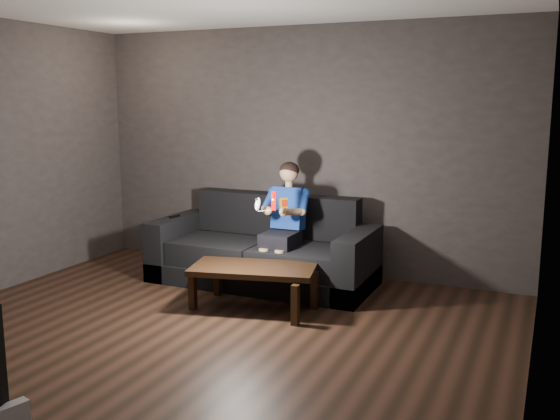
% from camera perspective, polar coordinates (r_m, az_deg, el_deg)
% --- Properties ---
extents(floor, '(5.00, 5.00, 0.00)m').
position_cam_1_polar(floor, '(5.05, -8.93, -12.29)').
color(floor, black).
rests_on(floor, ground).
extents(back_wall, '(5.00, 0.04, 2.70)m').
position_cam_1_polar(back_wall, '(6.92, 2.06, 5.43)').
color(back_wall, '#393331').
rests_on(back_wall, ground).
extents(right_wall, '(0.04, 5.00, 2.70)m').
position_cam_1_polar(right_wall, '(3.94, 22.67, 1.12)').
color(right_wall, '#393331').
rests_on(right_wall, ground).
extents(sofa, '(2.32, 1.00, 0.90)m').
position_cam_1_polar(sofa, '(6.59, -1.49, -4.14)').
color(sofa, black).
rests_on(sofa, floor).
extents(child, '(0.48, 0.59, 1.18)m').
position_cam_1_polar(child, '(6.33, 0.40, -0.39)').
color(child, black).
rests_on(child, sofa).
extents(wii_remote_red, '(0.06, 0.08, 0.18)m').
position_cam_1_polar(wii_remote_red, '(5.84, -0.57, 0.84)').
color(wii_remote_red, '#C20600').
rests_on(wii_remote_red, child).
extents(nunchuk_white, '(0.07, 0.09, 0.14)m').
position_cam_1_polar(nunchuk_white, '(5.93, -2.05, 0.56)').
color(nunchuk_white, white).
rests_on(nunchuk_white, child).
extents(wii_remote_black, '(0.05, 0.14, 0.03)m').
position_cam_1_polar(wii_remote_black, '(6.94, -9.61, -0.56)').
color(wii_remote_black, black).
rests_on(wii_remote_black, sofa).
extents(coffee_table, '(1.22, 0.80, 0.41)m').
position_cam_1_polar(coffee_table, '(5.73, -2.45, -5.69)').
color(coffee_table, black).
rests_on(coffee_table, floor).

